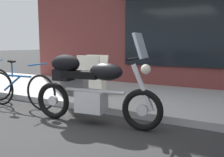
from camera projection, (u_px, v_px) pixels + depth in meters
The scene contains 4 objects.
ground_plane at pixel (44, 128), 3.67m from camera, with size 80.00×80.00×0.00m, color #292929.
touring_motorcycle at pixel (87, 85), 3.88m from camera, with size 2.13×0.62×1.38m.
parked_bicycle at pixel (20, 89), 4.85m from camera, with size 1.70×0.48×0.93m.
sandwich_board_sign at pixel (93, 75), 5.37m from camera, with size 0.55×0.40×0.87m.
Camera 1 is at (2.62, -2.59, 1.22)m, focal length 40.19 mm.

